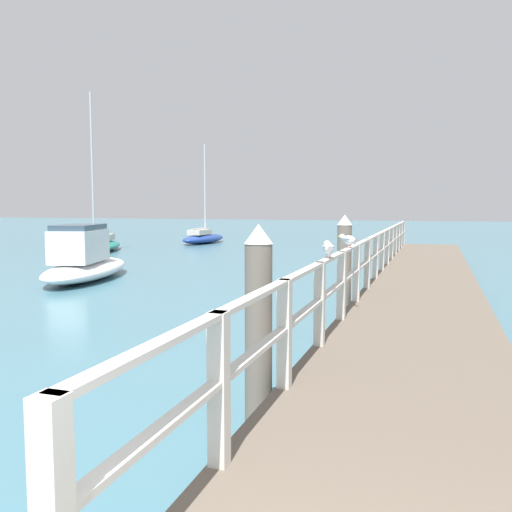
% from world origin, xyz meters
% --- Properties ---
extents(pier_deck, '(2.31, 24.20, 0.54)m').
position_xyz_m(pier_deck, '(0.00, 12.10, 0.27)').
color(pier_deck, brown).
rests_on(pier_deck, ground_plane).
extents(pier_railing, '(0.12, 22.72, 1.02)m').
position_xyz_m(pier_railing, '(-1.07, 12.10, 1.17)').
color(pier_railing, beige).
rests_on(pier_railing, pier_deck).
extents(dock_piling_near, '(0.29, 0.29, 2.05)m').
position_xyz_m(dock_piling_near, '(-1.45, 4.42, 1.03)').
color(dock_piling_near, '#6B6056').
rests_on(dock_piling_near, ground_plane).
extents(dock_piling_far, '(0.29, 0.29, 2.05)m').
position_xyz_m(dock_piling_far, '(-1.45, 9.89, 1.03)').
color(dock_piling_far, '#6B6056').
rests_on(dock_piling_far, ground_plane).
extents(seagull_foreground, '(0.23, 0.47, 0.21)m').
position_xyz_m(seagull_foreground, '(-1.08, 6.18, 1.69)').
color(seagull_foreground, white).
rests_on(seagull_foreground, pier_railing).
extents(seagull_background, '(0.38, 0.36, 0.21)m').
position_xyz_m(seagull_background, '(-1.08, 7.94, 1.69)').
color(seagull_background, white).
rests_on(seagull_background, pier_railing).
extents(boat_0, '(3.77, 6.02, 7.51)m').
position_xyz_m(boat_0, '(-15.38, 21.87, 0.33)').
color(boat_0, '#197266').
rests_on(boat_0, ground_plane).
extents(boat_4, '(2.97, 5.39, 1.68)m').
position_xyz_m(boat_4, '(-9.73, 13.05, 0.56)').
color(boat_4, white).
rests_on(boat_4, ground_plane).
extents(boat_5, '(1.66, 4.52, 5.78)m').
position_xyz_m(boat_5, '(-12.73, 28.68, 0.35)').
color(boat_5, navy).
rests_on(boat_5, ground_plane).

